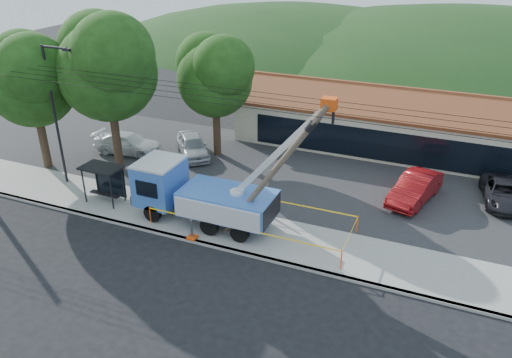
{
  "coord_description": "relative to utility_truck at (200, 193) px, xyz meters",
  "views": [
    {
      "loc": [
        8.75,
        -17.18,
        14.75
      ],
      "look_at": [
        -0.56,
        5.0,
        2.89
      ],
      "focal_mm": 35.0,
      "sensor_mm": 36.0,
      "label": 1
    }
  ],
  "objects": [
    {
      "name": "bus_shelter",
      "position": [
        -6.41,
        -0.16,
        -0.01
      ],
      "size": [
        2.43,
        1.53,
        2.32
      ],
      "rotation": [
        0.0,
        0.0,
        -0.02
      ],
      "color": "black",
      "rests_on": "ground"
    },
    {
      "name": "parking_lot",
      "position": [
        3.52,
        7.9,
        -1.79
      ],
      "size": [
        60.0,
        12.0,
        0.1
      ],
      "primitive_type": "cube",
      "color": "#28282B",
      "rests_on": "ground"
    },
    {
      "name": "leaning_pole",
      "position": [
        4.63,
        -0.47,
        2.59
      ],
      "size": [
        5.51,
        1.7,
        7.93
      ],
      "color": "brown",
      "rests_on": "ground"
    },
    {
      "name": "car_red",
      "position": [
        10.79,
        7.15,
        -1.84
      ],
      "size": [
        2.98,
        5.26,
        1.64
      ],
      "primitive_type": "imported",
      "rotation": [
        0.0,
        0.0,
        -0.27
      ],
      "color": "maroon",
      "rests_on": "ground"
    },
    {
      "name": "strip_mall",
      "position": [
        7.52,
        15.88,
        0.04
      ],
      "size": [
        22.5,
        8.53,
        4.67
      ],
      "color": "#BBB094",
      "rests_on": "ground"
    },
    {
      "name": "caution_tape",
      "position": [
        2.98,
        0.31,
        -0.93
      ],
      "size": [
        10.91,
        3.57,
        1.03
      ],
      "color": "#FB4B0D",
      "rests_on": "ground"
    },
    {
      "name": "hill_west",
      "position": [
        -11.48,
        50.9,
        -1.84
      ],
      "size": [
        78.4,
        56.0,
        28.0
      ],
      "primitive_type": "ellipsoid",
      "color": "#193B15",
      "rests_on": "ground"
    },
    {
      "name": "curb",
      "position": [
        3.52,
        -2.0,
        -1.77
      ],
      "size": [
        60.0,
        0.25,
        0.15
      ],
      "primitive_type": "cube",
      "color": "gray",
      "rests_on": "ground"
    },
    {
      "name": "tree_west_near",
      "position": [
        -8.48,
        3.9,
        5.68
      ],
      "size": [
        7.56,
        6.72,
        10.8
      ],
      "color": "#332316",
      "rests_on": "ground"
    },
    {
      "name": "ground",
      "position": [
        3.52,
        -4.1,
        -1.84
      ],
      "size": [
        120.0,
        120.0,
        0.0
      ],
      "primitive_type": "plane",
      "color": "black",
      "rests_on": "ground"
    },
    {
      "name": "car_white",
      "position": [
        -9.66,
        6.58,
        -1.84
      ],
      "size": [
        5.28,
        2.58,
        1.48
      ],
      "primitive_type": "imported",
      "rotation": [
        0.0,
        0.0,
        1.67
      ],
      "color": "silver",
      "rests_on": "ground"
    },
    {
      "name": "hill_center",
      "position": [
        13.52,
        50.9,
        -1.84
      ],
      "size": [
        89.6,
        64.0,
        32.0
      ],
      "primitive_type": "ellipsoid",
      "color": "#193B15",
      "rests_on": "ground"
    },
    {
      "name": "sidewalk",
      "position": [
        3.52,
        -0.1,
        -1.77
      ],
      "size": [
        60.0,
        4.0,
        0.15
      ],
      "primitive_type": "cube",
      "color": "gray",
      "rests_on": "ground"
    },
    {
      "name": "car_silver",
      "position": [
        -5.01,
        7.96,
        -1.84
      ],
      "size": [
        4.44,
        4.78,
        1.59
      ],
      "primitive_type": "imported",
      "rotation": [
        0.0,
        0.0,
        0.7
      ],
      "color": "#B6B9BE",
      "rests_on": "ground"
    },
    {
      "name": "car_dark",
      "position": [
        15.75,
        8.94,
        -1.84
      ],
      "size": [
        2.8,
        5.01,
        1.32
      ],
      "primitive_type": "imported",
      "rotation": [
        0.0,
        0.0,
        0.13
      ],
      "color": "black",
      "rests_on": "ground"
    },
    {
      "name": "streetlight",
      "position": [
        -10.26,
        0.9,
        3.46
      ],
      "size": [
        2.13,
        0.22,
        9.0
      ],
      "color": "black",
      "rests_on": "ground"
    },
    {
      "name": "utility_truck",
      "position": [
        0.0,
        0.0,
        0.0
      ],
      "size": [
        11.15,
        4.31,
        8.03
      ],
      "color": "black",
      "rests_on": "ground"
    },
    {
      "name": "tree_west_far",
      "position": [
        -13.48,
        2.4,
        4.7
      ],
      "size": [
        6.84,
        6.08,
        9.48
      ],
      "color": "#332316",
      "rests_on": "ground"
    },
    {
      "name": "tree_lot",
      "position": [
        -3.48,
        8.9,
        4.37
      ],
      "size": [
        6.3,
        5.6,
        8.94
      ],
      "color": "#332316",
      "rests_on": "ground"
    }
  ]
}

